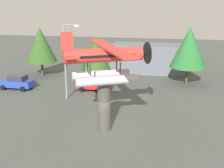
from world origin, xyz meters
The scene contains 10 objects.
ground_plane centered at (0.00, 0.00, 0.00)m, with size 140.00×140.00×0.00m, color #4C514C.
display_pedestal centered at (0.00, 0.00, 2.08)m, with size 1.10×1.10×4.15m, color #4C4742.
floatplane_monument centered at (0.12, 0.06, 5.82)m, with size 7.10×9.68×4.00m.
car_near_blue centered at (-13.53, 8.91, 0.88)m, with size 4.20×2.02×1.76m.
car_mid_red centered at (-3.76, 10.36, 0.88)m, with size 4.20×2.02×1.76m.
streetlight_primary centered at (-5.78, 6.59, 4.75)m, with size 1.84×0.28×8.22m.
storefront_building centered at (1.80, 22.00, 2.16)m, with size 11.72×5.39×4.32m, color slate.
tree_west centered at (-13.54, 15.98, 4.63)m, with size 4.55×4.55×7.17m.
tree_east centered at (-4.88, 14.86, 3.82)m, with size 4.16×4.16×6.14m.
tree_center_back centered at (7.40, 15.65, 4.93)m, with size 4.74×4.74×7.57m.
Camera 1 is at (5.01, -19.95, 9.87)m, focal length 42.77 mm.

